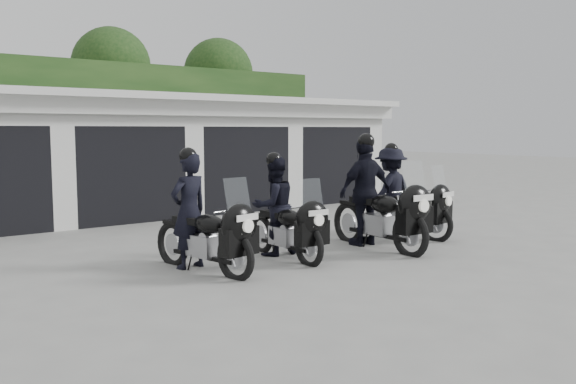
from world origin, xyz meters
TOP-DOWN VIEW (x-y plane):
  - ground at (0.00, 0.00)m, footprint 80.00×80.00m
  - garage_block at (-0.00, 8.06)m, footprint 16.40×6.80m
  - background_vegetation at (0.37, 12.92)m, footprint 20.00×3.90m
  - police_bike_a at (-1.13, 0.42)m, footprint 0.89×2.18m
  - police_bike_b at (0.42, 0.52)m, footprint 0.84×2.07m
  - police_bike_c at (2.28, 0.18)m, footprint 1.19×2.44m
  - police_bike_d at (3.54, 0.72)m, footprint 1.23×2.19m

SIDE VIEW (x-z plane):
  - ground at x=0.00m, z-range 0.00..0.00m
  - police_bike_a at x=-1.13m, z-range -0.20..1.72m
  - police_bike_b at x=0.42m, z-range -0.14..1.66m
  - police_bike_d at x=3.54m, z-range -0.14..1.77m
  - police_bike_c at x=2.28m, z-range -0.16..1.96m
  - garage_block at x=0.00m, z-range -0.06..2.90m
  - background_vegetation at x=0.37m, z-range -0.13..5.67m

